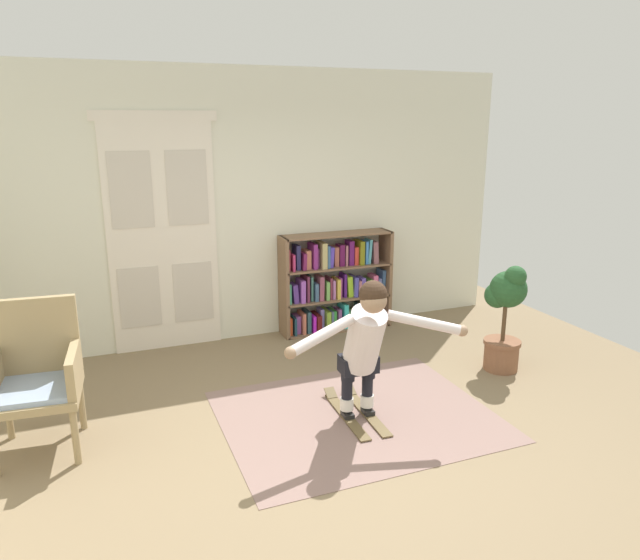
% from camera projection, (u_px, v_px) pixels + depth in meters
% --- Properties ---
extents(ground_plane, '(7.20, 7.20, 0.00)m').
position_uv_depth(ground_plane, '(348.00, 446.00, 4.42)').
color(ground_plane, '#7E6A4E').
extents(back_wall, '(6.00, 0.10, 2.90)m').
position_uv_depth(back_wall, '(251.00, 207.00, 6.37)').
color(back_wall, silver).
rests_on(back_wall, ground).
extents(double_door, '(1.22, 0.05, 2.45)m').
position_uv_depth(double_door, '(162.00, 234.00, 6.03)').
color(double_door, silver).
rests_on(double_door, ground).
extents(rug, '(2.18, 1.77, 0.01)m').
position_uv_depth(rug, '(357.00, 415.00, 4.86)').
color(rug, '#856961').
rests_on(rug, ground).
extents(bookshelf, '(1.30, 0.30, 1.13)m').
position_uv_depth(bookshelf, '(335.00, 286.00, 6.75)').
color(bookshelf, brown).
rests_on(bookshelf, ground).
extents(wicker_chair, '(0.65, 0.65, 1.10)m').
position_uv_depth(wicker_chair, '(36.00, 374.00, 4.27)').
color(wicker_chair, '#9E875E').
rests_on(wicker_chair, ground).
extents(potted_plant, '(0.41, 0.41, 1.04)m').
position_uv_depth(potted_plant, '(505.00, 312.00, 5.66)').
color(potted_plant, brown).
rests_on(potted_plant, ground).
extents(skis_pair, '(0.31, 0.86, 0.07)m').
position_uv_depth(skis_pair, '(355.00, 412.00, 4.88)').
color(skis_pair, brown).
rests_on(skis_pair, rug).
extents(person_skier, '(1.45, 0.62, 1.15)m').
position_uv_depth(person_skier, '(365.00, 339.00, 4.54)').
color(person_skier, white).
rests_on(person_skier, skis_pair).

